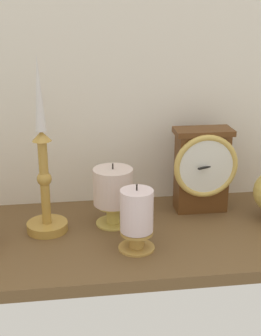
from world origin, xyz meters
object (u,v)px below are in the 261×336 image
mantel_clock (202,169)px  pillar_candle_near_clock (137,217)px  candlestick_tall_left (44,179)px  pillar_candle_front (113,191)px

mantel_clock → pillar_candle_near_clock: bearing=-137.4°
candlestick_tall_left → pillar_candle_front: 14.35cm
candlestick_tall_left → pillar_candle_near_clock: candlestick_tall_left is taller
mantel_clock → pillar_candle_front: mantel_clock is taller
pillar_candle_near_clock → mantel_clock: bearing=42.6°
candlestick_tall_left → pillar_candle_front: bearing=5.3°
mantel_clock → candlestick_tall_left: bearing=-170.7°
pillar_candle_front → pillar_candle_near_clock: 11.84cm
candlestick_tall_left → pillar_candle_front: size_ratio=2.65×
mantel_clock → candlestick_tall_left: candlestick_tall_left is taller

